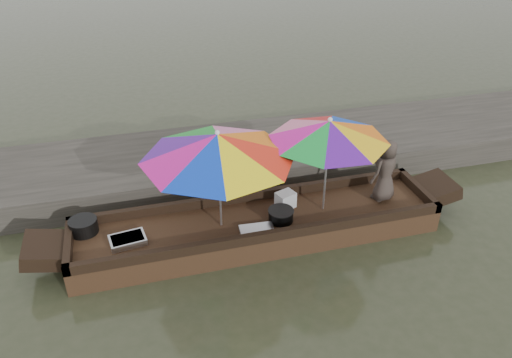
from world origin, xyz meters
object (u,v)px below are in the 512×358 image
object	(u,v)px
vendor	(386,170)
boat_hull	(258,228)
tray_scallop	(257,231)
charcoal_grill	(281,216)
umbrella_stern	(326,165)
supply_bag	(285,200)
umbrella_bow	(219,180)
cooking_pot	(83,226)
tray_crayfish	(128,240)

from	to	relation	value
vendor	boat_hull	bearing A→B (deg)	-20.05
boat_hull	tray_scallop	distance (m)	0.41
charcoal_grill	umbrella_stern	distance (m)	1.02
supply_bag	umbrella_bow	size ratio (longest dim) A/B	0.13
charcoal_grill	supply_bag	world-z (taller)	supply_bag
boat_hull	cooking_pot	size ratio (longest dim) A/B	13.61
tray_crayfish	umbrella_bow	world-z (taller)	umbrella_bow
charcoal_grill	umbrella_stern	xyz separation A→B (m)	(0.74, 0.13, 0.69)
boat_hull	tray_scallop	world-z (taller)	tray_scallop
supply_bag	vendor	bearing A→B (deg)	-6.14
tray_crayfish	vendor	distance (m)	4.06
cooking_pot	umbrella_stern	world-z (taller)	umbrella_stern
cooking_pot	tray_crayfish	size ratio (longest dim) A/B	0.82
umbrella_bow	umbrella_stern	distance (m)	1.63
boat_hull	umbrella_bow	size ratio (longest dim) A/B	2.54
boat_hull	tray_crayfish	xyz separation A→B (m)	(-1.94, -0.07, 0.22)
boat_hull	umbrella_bow	distance (m)	1.11
umbrella_stern	charcoal_grill	bearing A→B (deg)	-169.82
supply_bag	charcoal_grill	bearing A→B (deg)	-118.72
umbrella_bow	tray_scallop	bearing A→B (deg)	-36.58
charcoal_grill	vendor	world-z (taller)	vendor
tray_scallop	tray_crayfish	bearing A→B (deg)	171.55
tray_scallop	supply_bag	bearing A→B (deg)	41.83
vendor	umbrella_bow	xyz separation A→B (m)	(-2.66, -0.03, 0.26)
boat_hull	vendor	xyz separation A→B (m)	(2.10, 0.03, 0.69)
tray_scallop	supply_bag	distance (m)	0.83
boat_hull	vendor	world-z (taller)	vendor
cooking_pot	umbrella_bow	world-z (taller)	umbrella_bow
charcoal_grill	supply_bag	xyz separation A→B (m)	(0.18, 0.34, 0.04)
tray_crayfish	vendor	size ratio (longest dim) A/B	0.48
umbrella_bow	cooking_pot	bearing A→B (deg)	169.88
tray_scallop	cooking_pot	bearing A→B (deg)	164.04
boat_hull	charcoal_grill	world-z (taller)	charcoal_grill
boat_hull	charcoal_grill	size ratio (longest dim) A/B	15.05
charcoal_grill	cooking_pot	bearing A→B (deg)	170.39
vendor	supply_bag	bearing A→B (deg)	-27.06
cooking_pot	vendor	distance (m)	4.66
umbrella_bow	supply_bag	bearing A→B (deg)	10.66
cooking_pot	vendor	xyz separation A→B (m)	(4.63, -0.32, 0.41)
tray_crayfish	boat_hull	bearing A→B (deg)	2.12
tray_crayfish	vendor	bearing A→B (deg)	1.47
tray_scallop	charcoal_grill	world-z (taller)	charcoal_grill
supply_bag	boat_hull	bearing A→B (deg)	-158.28
tray_crayfish	vendor	xyz separation A→B (m)	(4.03, 0.10, 0.47)
tray_crayfish	umbrella_bow	distance (m)	1.55
supply_bag	umbrella_stern	world-z (taller)	umbrella_stern
supply_bag	tray_scallop	bearing A→B (deg)	-138.17
tray_scallop	umbrella_bow	xyz separation A→B (m)	(-0.46, 0.34, 0.74)
boat_hull	umbrella_stern	distance (m)	1.43
cooking_pot	tray_crayfish	world-z (taller)	cooking_pot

